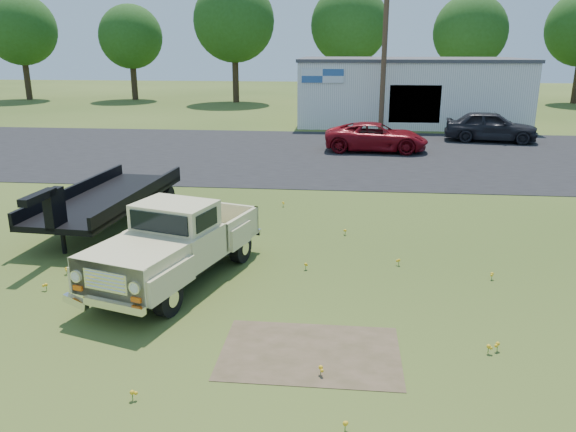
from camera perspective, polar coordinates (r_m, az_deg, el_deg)
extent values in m
plane|color=#304717|center=(12.52, -3.73, -6.34)|extent=(140.00, 140.00, 0.00)
cube|color=black|center=(26.87, 1.58, 6.35)|extent=(90.00, 14.00, 0.02)
cube|color=#4B4028|center=(9.70, 2.27, -13.71)|extent=(3.00, 2.00, 0.01)
cube|color=#4B4028|center=(16.14, -8.69, -1.09)|extent=(2.20, 1.60, 0.01)
cube|color=silver|center=(38.65, 12.14, 12.23)|extent=(14.00, 8.00, 4.00)
cube|color=#3F3F44|center=(38.55, 12.33, 15.26)|extent=(14.20, 8.20, 0.20)
cube|color=black|center=(34.78, 12.75, 11.04)|extent=(3.00, 0.10, 2.20)
cube|color=silver|center=(34.36, 3.53, 14.02)|extent=(2.50, 0.08, 0.80)
cylinder|color=#4A3322|center=(33.40, 9.75, 15.97)|extent=(0.30, 0.30, 9.00)
cylinder|color=#342617|center=(59.53, -24.96, 12.41)|extent=(0.56, 0.56, 3.60)
sphere|color=#214A15|center=(59.47, -25.52, 16.73)|extent=(6.40, 6.40, 6.40)
cylinder|color=#342617|center=(56.12, -15.36, 12.99)|extent=(0.56, 0.56, 3.24)
sphere|color=#214A15|center=(56.02, -15.70, 17.13)|extent=(5.76, 5.76, 5.76)
cylinder|color=#342617|center=(51.89, -5.34, 13.62)|extent=(0.56, 0.56, 3.96)
sphere|color=#214A15|center=(51.84, -5.50, 19.12)|extent=(7.04, 7.04, 7.04)
cylinder|color=#342617|center=(51.92, 6.09, 13.50)|extent=(0.56, 0.56, 3.78)
sphere|color=#214A15|center=(51.86, 6.26, 18.74)|extent=(6.72, 6.72, 6.72)
cylinder|color=#342617|center=(51.42, 17.57, 12.60)|extent=(0.56, 0.56, 3.42)
sphere|color=#214A15|center=(51.33, 18.01, 17.37)|extent=(6.08, 6.08, 6.08)
imported|color=maroon|center=(27.71, 8.94, 7.91)|extent=(5.00, 2.47, 1.36)
imported|color=black|center=(32.06, 19.91, 8.55)|extent=(4.95, 2.58, 1.61)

